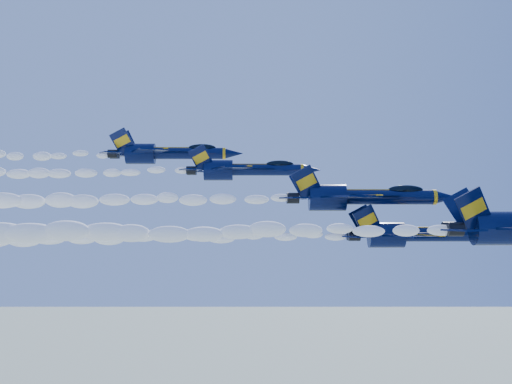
{
  "coord_description": "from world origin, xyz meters",
  "views": [
    {
      "loc": [
        -12.06,
        -64.69,
        152.91
      ],
      "look_at": [
        -11.49,
        5.04,
        154.75
      ],
      "focal_mm": 45.0,
      "sensor_mm": 36.0,
      "label": 1
    }
  ],
  "objects_px": {
    "jet_third": "(361,197)",
    "jet_fourth": "(245,169)",
    "jet_fifth": "(167,153)",
    "jet_second": "(419,234)"
  },
  "relations": [
    {
      "from": "jet_third",
      "to": "jet_fourth",
      "type": "xyz_separation_m",
      "value": [
        -12.17,
        10.82,
        3.49
      ]
    },
    {
      "from": "jet_third",
      "to": "jet_fifth",
      "type": "height_order",
      "value": "jet_fifth"
    },
    {
      "from": "jet_second",
      "to": "jet_fifth",
      "type": "distance_m",
      "value": 37.27
    },
    {
      "from": "jet_third",
      "to": "jet_second",
      "type": "bearing_deg",
      "value": -26.1
    },
    {
      "from": "jet_third",
      "to": "jet_fifth",
      "type": "distance_m",
      "value": 30.82
    },
    {
      "from": "jet_third",
      "to": "jet_fifth",
      "type": "xyz_separation_m",
      "value": [
        -22.74,
        19.83,
        6.27
      ]
    },
    {
      "from": "jet_second",
      "to": "jet_fifth",
      "type": "height_order",
      "value": "jet_fifth"
    },
    {
      "from": "jet_second",
      "to": "jet_fourth",
      "type": "height_order",
      "value": "jet_fourth"
    },
    {
      "from": "jet_fourth",
      "to": "jet_fifth",
      "type": "relative_size",
      "value": 0.9
    },
    {
      "from": "jet_second",
      "to": "jet_fourth",
      "type": "relative_size",
      "value": 1.01
    }
  ]
}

